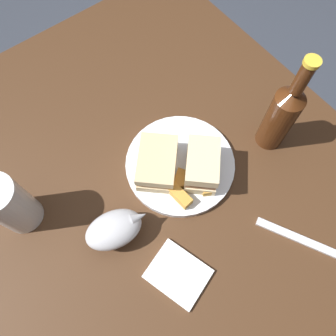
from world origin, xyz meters
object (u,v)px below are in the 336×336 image
plate (180,163)px  fork (299,239)px  cider_bottle (282,115)px  pint_glass (12,206)px  gravy_boat (115,229)px  napkin (178,274)px  sandwich_half_right (202,166)px  sandwich_half_left (157,163)px

plate → fork: size_ratio=1.34×
cider_bottle → fork: cider_bottle is taller
fork → pint_glass: bearing=-160.7°
plate → gravy_boat: 0.20m
pint_glass → napkin: 0.35m
napkin → gravy_boat: bearing=-160.4°
plate → napkin: size_ratio=2.19×
pint_glass → napkin: (0.29, 0.18, -0.06)m
plate → pint_glass: 0.35m
sandwich_half_right → gravy_boat: sandwich_half_right is taller
cider_bottle → napkin: 0.38m
gravy_boat → cider_bottle: cider_bottle is taller
sandwich_half_right → napkin: (0.14, -0.17, -0.05)m
sandwich_half_right → cider_bottle: 0.19m
plate → sandwich_half_right: 0.07m
pint_glass → fork: (0.38, 0.42, -0.06)m
plate → sandwich_half_right: size_ratio=2.02×
fork → cider_bottle: bearing=122.6°
sandwich_half_left → gravy_boat: 0.16m
cider_bottle → pint_glass: bearing=-108.6°
gravy_boat → fork: gravy_boat is taller
sandwich_half_left → cider_bottle: bearing=70.4°
sandwich_half_left → cider_bottle: size_ratio=0.52×
sandwich_half_left → cider_bottle: 0.27m
napkin → sandwich_half_right: bearing=128.8°
pint_glass → cider_bottle: 0.56m
gravy_boat → fork: (0.23, 0.29, -0.04)m
gravy_boat → plate: bearing=102.5°
plate → sandwich_half_left: sandwich_half_left is taller
sandwich_half_left → pint_glass: (-0.09, -0.28, 0.02)m
plate → napkin: (0.18, -0.15, -0.00)m
sandwich_half_left → napkin: sandwich_half_left is taller
sandwich_half_left → cider_bottle: (0.09, 0.25, 0.06)m
plate → gravy_boat: size_ratio=1.81×
sandwich_half_left → fork: sandwich_half_left is taller
gravy_boat → fork: 0.37m
pint_glass → sandwich_half_right: bearing=66.3°
pint_glass → fork: pint_glass is taller
gravy_boat → cider_bottle: 0.41m
pint_glass → plate: bearing=72.1°
pint_glass → gravy_boat: pint_glass is taller
cider_bottle → fork: (0.21, -0.12, -0.10)m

